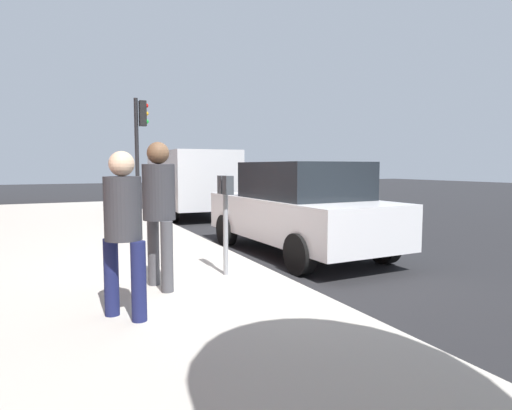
{
  "coord_description": "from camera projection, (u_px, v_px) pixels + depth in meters",
  "views": [
    {
      "loc": [
        -6.08,
        2.9,
        1.69
      ],
      "look_at": [
        -0.39,
        0.22,
        1.13
      ],
      "focal_mm": 30.29,
      "sensor_mm": 36.0,
      "label": 1
    }
  ],
  "objects": [
    {
      "name": "pedestrian_bystander",
      "position": [
        123.0,
        222.0,
        4.31
      ],
      "size": [
        0.44,
        0.38,
        1.69
      ],
      "rotation": [
        0.0,
        0.0,
        -0.91
      ],
      "color": "#191E4C",
      "rests_on": "sidewalk_slab"
    },
    {
      "name": "pedestrian_at_meter",
      "position": [
        159.0,
        202.0,
        5.37
      ],
      "size": [
        0.54,
        0.4,
        1.84
      ],
      "rotation": [
        0.0,
        0.0,
        -1.36
      ],
      "color": "#47474C",
      "rests_on": "sidewalk_slab"
    },
    {
      "name": "parked_van_far",
      "position": [
        190.0,
        179.0,
        14.8
      ],
      "size": [
        5.27,
        2.28,
        2.18
      ],
      "color": "silver",
      "rests_on": "ground_plane"
    },
    {
      "name": "sidewalk_slab",
      "position": [
        49.0,
        291.0,
        5.58
      ],
      "size": [
        28.0,
        6.0,
        0.15
      ],
      "primitive_type": "cube",
      "color": "#B7B2A8",
      "rests_on": "ground_plane"
    },
    {
      "name": "ground_plane",
      "position": [
        258.0,
        273.0,
        6.86
      ],
      "size": [
        80.0,
        80.0,
        0.0
      ],
      "primitive_type": "plane",
      "color": "#232326",
      "rests_on": "ground"
    },
    {
      "name": "parked_sedan_near",
      "position": [
        299.0,
        208.0,
        8.27
      ],
      "size": [
        4.46,
        2.1,
        1.77
      ],
      "color": "silver",
      "rests_on": "ground_plane"
    },
    {
      "name": "parking_meter",
      "position": [
        226.0,
        204.0,
        6.07
      ],
      "size": [
        0.36,
        0.12,
        1.41
      ],
      "color": "gray",
      "rests_on": "sidewalk_slab"
    },
    {
      "name": "traffic_signal",
      "position": [
        140.0,
        137.0,
        13.17
      ],
      "size": [
        0.24,
        0.44,
        3.6
      ],
      "color": "black",
      "rests_on": "sidewalk_slab"
    }
  ]
}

